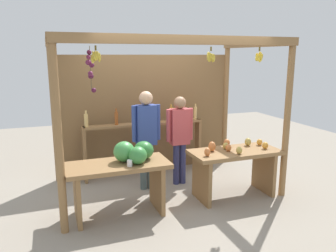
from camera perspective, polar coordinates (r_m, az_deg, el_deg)
The scene contains 7 objects.
ground_plane at distance 5.76m, azimuth -0.65°, elevation -10.49°, with size 12.00×12.00×0.00m, color gray.
market_stall at distance 5.81m, azimuth -2.25°, elevation 4.23°, with size 3.48×2.00×2.47m.
fruit_counter_left at distance 4.68m, azimuth -7.52°, elevation -7.18°, with size 1.41×0.64×1.05m.
fruit_counter_right at distance 5.34m, azimuth 11.32°, elevation -6.01°, with size 1.41×0.64×0.91m.
bottle_shelf_unit at distance 6.13m, azimuth -4.04°, elevation -1.39°, with size 2.23×0.22×1.34m.
vendor_man at distance 5.43m, azimuth -3.75°, elevation -0.91°, with size 0.48×0.22×1.65m.
vendor_woman at distance 5.66m, azimuth 2.02°, elevation -1.16°, with size 0.48×0.21×1.54m.
Camera 1 is at (-1.76, -5.02, 2.21)m, focal length 35.44 mm.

